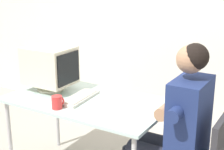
# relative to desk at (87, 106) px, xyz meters

# --- Properties ---
(desk) EXTENTS (1.34, 0.76, 0.74)m
(desk) POSITION_rel_desk_xyz_m (0.00, 0.00, 0.00)
(desk) COLOR #B7B7BC
(desk) RESTS_ON ground_plane
(crt_monitor) EXTENTS (0.42, 0.34, 0.39)m
(crt_monitor) POSITION_rel_desk_xyz_m (-0.42, 0.03, 0.28)
(crt_monitor) COLOR beige
(crt_monitor) RESTS_ON desk
(keyboard) EXTENTS (0.18, 0.43, 0.03)m
(keyboard) POSITION_rel_desk_xyz_m (-0.05, -0.03, 0.07)
(keyboard) COLOR silver
(keyboard) RESTS_ON desk
(person_seated) EXTENTS (0.71, 0.59, 1.32)m
(person_seated) POSITION_rel_desk_xyz_m (0.79, -0.03, 0.02)
(person_seated) COLOR navy
(person_seated) RESTS_ON ground_plane
(desk_mug) EXTENTS (0.08, 0.09, 0.10)m
(desk_mug) POSITION_rel_desk_xyz_m (-0.08, -0.28, 0.11)
(desk_mug) COLOR red
(desk_mug) RESTS_ON desk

